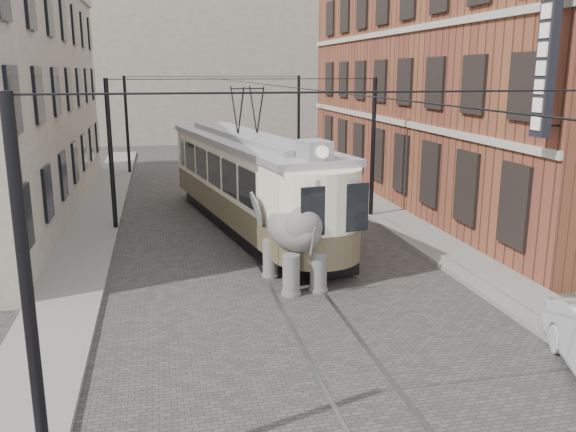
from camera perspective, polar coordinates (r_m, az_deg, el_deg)
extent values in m
plane|color=#43403E|center=(19.70, -0.56, -4.92)|extent=(120.00, 120.00, 0.00)
cube|color=slate|center=(21.63, 15.23, -3.51)|extent=(2.00, 60.00, 0.15)
cube|color=slate|center=(19.52, -19.71, -5.69)|extent=(2.00, 60.00, 0.15)
cube|color=brown|center=(31.03, 16.63, 12.54)|extent=(8.00, 26.00, 12.00)
cube|color=gray|center=(58.44, -8.72, 14.12)|extent=(28.00, 10.00, 14.00)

